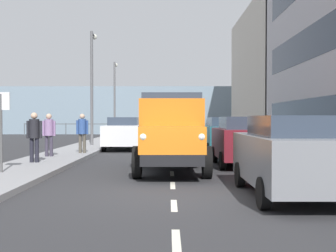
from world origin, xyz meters
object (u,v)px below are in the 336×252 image
object	(u,v)px
car_white_oppositeside_0	(124,133)
pedestrian_strolling	(34,133)
car_grey_kerbside_near	(290,155)
truck_vintage_orange	(172,134)
lamp_post_far	(115,92)
street_sign	(1,118)
car_maroon_kerbside_1	(242,140)
car_teal_kerbside_2	(223,135)
lamp_post_promenade	(92,77)
pedestrian_near_railing	(82,130)
pedestrian_by_lamp	(49,131)

from	to	relation	value
car_white_oppositeside_0	pedestrian_strolling	world-z (taller)	pedestrian_strolling
car_grey_kerbside_near	car_white_oppositeside_0	xyz separation A→B (m)	(4.94, -13.70, 0.00)
car_white_oppositeside_0	car_grey_kerbside_near	bearing A→B (deg)	109.85
car_grey_kerbside_near	pedestrian_strolling	world-z (taller)	pedestrian_strolling
truck_vintage_orange	car_white_oppositeside_0	size ratio (longest dim) A/B	1.23
lamp_post_far	street_sign	distance (m)	24.29
car_maroon_kerbside_1	car_teal_kerbside_2	xyz separation A→B (m)	(0.00, -5.04, 0.00)
truck_vintage_orange	car_teal_kerbside_2	bearing A→B (deg)	-109.92
lamp_post_promenade	pedestrian_near_railing	bearing A→B (deg)	95.81
car_maroon_kerbside_1	lamp_post_promenade	xyz separation A→B (m)	(6.93, -9.43, 3.10)
truck_vintage_orange	car_white_oppositeside_0	bearing A→B (deg)	-75.66
pedestrian_near_railing	lamp_post_far	size ratio (longest dim) A/B	0.27
pedestrian_near_railing	lamp_post_promenade	world-z (taller)	lamp_post_promenade
pedestrian_by_lamp	pedestrian_near_railing	xyz separation A→B (m)	(-0.99, -1.65, 0.01)
pedestrian_by_lamp	lamp_post_promenade	world-z (taller)	lamp_post_promenade
car_teal_kerbside_2	pedestrian_by_lamp	distance (m)	7.93
lamp_post_promenade	street_sign	xyz separation A→B (m)	(0.35, 12.35, -2.31)
car_teal_kerbside_2	lamp_post_promenade	size ratio (longest dim) A/B	0.70
truck_vintage_orange	pedestrian_by_lamp	xyz separation A→B (m)	(4.86, -3.86, -0.03)
car_teal_kerbside_2	pedestrian_near_railing	size ratio (longest dim) A/B	2.63
pedestrian_strolling	lamp_post_promenade	size ratio (longest dim) A/B	0.27
truck_vintage_orange	car_grey_kerbside_near	xyz separation A→B (m)	(-2.48, 4.05, -0.28)
pedestrian_strolling	street_sign	distance (m)	2.74
lamp_post_far	car_grey_kerbside_near	bearing A→B (deg)	104.74
truck_vintage_orange	street_sign	bearing A→B (deg)	13.15
lamp_post_promenade	street_sign	bearing A→B (deg)	88.38
pedestrian_strolling	street_sign	size ratio (longest dim) A/B	0.76
truck_vintage_orange	car_maroon_kerbside_1	distance (m)	3.08
truck_vintage_orange	pedestrian_by_lamp	world-z (taller)	truck_vintage_orange
car_maroon_kerbside_1	pedestrian_by_lamp	bearing A→B (deg)	-15.66
street_sign	car_grey_kerbside_near	bearing A→B (deg)	158.05
truck_vintage_orange	car_teal_kerbside_2	xyz separation A→B (m)	(-2.48, -6.84, -0.28)
truck_vintage_orange	lamp_post_far	bearing A→B (deg)	-78.59
truck_vintage_orange	pedestrian_strolling	bearing A→B (deg)	-18.42
car_maroon_kerbside_1	car_white_oppositeside_0	xyz separation A→B (m)	(4.94, -7.85, 0.00)
pedestrian_by_lamp	lamp_post_far	distance (m)	19.41
lamp_post_far	car_teal_kerbside_2	bearing A→B (deg)	113.74
pedestrian_strolling	pedestrian_by_lamp	world-z (taller)	pedestrian_strolling
truck_vintage_orange	street_sign	size ratio (longest dim) A/B	2.51
car_white_oppositeside_0	lamp_post_far	size ratio (longest dim) A/B	0.73
car_maroon_kerbside_1	lamp_post_promenade	bearing A→B (deg)	-53.70
car_maroon_kerbside_1	pedestrian_strolling	bearing A→B (deg)	1.81
car_teal_kerbside_2	lamp_post_far	bearing A→B (deg)	-66.26
car_maroon_kerbside_1	pedestrian_by_lamp	size ratio (longest dim) A/B	2.23
pedestrian_by_lamp	pedestrian_near_railing	size ratio (longest dim) A/B	0.99
car_teal_kerbside_2	street_sign	xyz separation A→B (m)	(7.28, 7.96, 0.79)
car_maroon_kerbside_1	truck_vintage_orange	bearing A→B (deg)	35.96
pedestrian_by_lamp	street_sign	bearing A→B (deg)	90.70
car_maroon_kerbside_1	pedestrian_strolling	world-z (taller)	pedestrian_strolling
pedestrian_strolling	pedestrian_by_lamp	distance (m)	2.29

